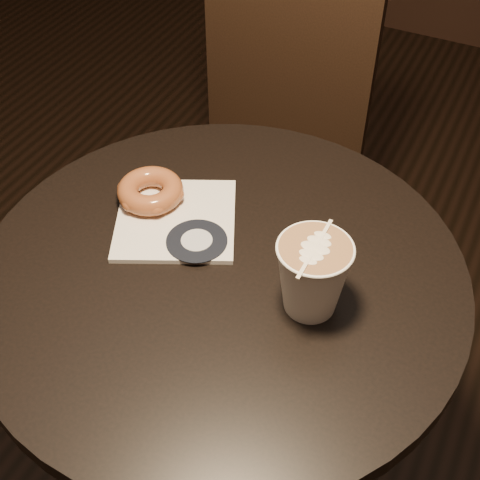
{
  "coord_description": "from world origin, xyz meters",
  "views": [
    {
      "loc": [
        0.31,
        -0.56,
        1.45
      ],
      "look_at": [
        0.01,
        0.03,
        0.79
      ],
      "focal_mm": 50.0,
      "sensor_mm": 36.0,
      "label": 1
    }
  ],
  "objects_px": {
    "chair": "(273,138)",
    "cafe_table": "(224,351)",
    "doughnut": "(150,191)",
    "pastry_bag": "(176,219)",
    "latte_cup": "(312,277)"
  },
  "relations": [
    {
      "from": "chair",
      "to": "cafe_table",
      "type": "bearing_deg",
      "value": -77.68
    },
    {
      "from": "cafe_table",
      "to": "doughnut",
      "type": "xyz_separation_m",
      "value": [
        -0.16,
        0.07,
        0.22
      ]
    },
    {
      "from": "pastry_bag",
      "to": "latte_cup",
      "type": "xyz_separation_m",
      "value": [
        0.24,
        -0.06,
        0.05
      ]
    },
    {
      "from": "cafe_table",
      "to": "latte_cup",
      "type": "relative_size",
      "value": 6.82
    },
    {
      "from": "cafe_table",
      "to": "pastry_bag",
      "type": "bearing_deg",
      "value": 152.79
    },
    {
      "from": "chair",
      "to": "pastry_bag",
      "type": "bearing_deg",
      "value": -86.98
    },
    {
      "from": "cafe_table",
      "to": "chair",
      "type": "distance_m",
      "value": 0.61
    },
    {
      "from": "chair",
      "to": "pastry_bag",
      "type": "xyz_separation_m",
      "value": [
        0.07,
        -0.53,
        0.22
      ]
    },
    {
      "from": "chair",
      "to": "latte_cup",
      "type": "distance_m",
      "value": 0.72
    },
    {
      "from": "latte_cup",
      "to": "chair",
      "type": "bearing_deg",
      "value": 117.79
    },
    {
      "from": "cafe_table",
      "to": "chair",
      "type": "height_order",
      "value": "chair"
    },
    {
      "from": "latte_cup",
      "to": "cafe_table",
      "type": "bearing_deg",
      "value": 176.84
    },
    {
      "from": "doughnut",
      "to": "chair",
      "type": "bearing_deg",
      "value": 91.3
    },
    {
      "from": "latte_cup",
      "to": "doughnut",
      "type": "bearing_deg",
      "value": 164.6
    },
    {
      "from": "cafe_table",
      "to": "latte_cup",
      "type": "height_order",
      "value": "latte_cup"
    }
  ]
}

